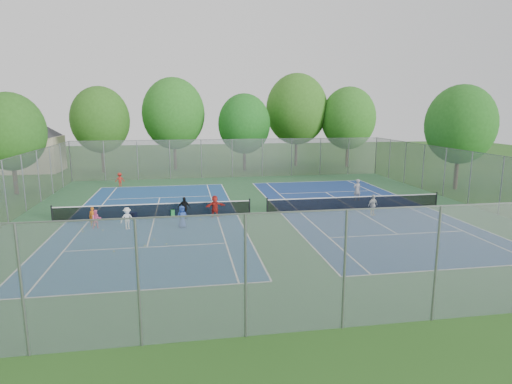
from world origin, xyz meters
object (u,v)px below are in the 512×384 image
at_px(net_left, 154,211).
at_px(net_right, 355,203).
at_px(instructor, 357,190).
at_px(ball_crate, 133,215).
at_px(ball_hopper, 173,213).

height_order(net_left, net_right, same).
bearing_deg(net_left, instructor, 9.97).
relative_size(ball_crate, instructor, 0.22).
distance_m(net_left, net_right, 14.00).
bearing_deg(ball_crate, instructor, 8.01).
bearing_deg(net_right, ball_hopper, -179.93).
bearing_deg(ball_crate, ball_hopper, -7.68).
distance_m(net_left, ball_crate, 1.49).
height_order(net_right, ball_hopper, net_right).
bearing_deg(instructor, net_left, 0.22).
bearing_deg(net_right, instructor, 64.37).
bearing_deg(ball_hopper, net_left, 179.28).
relative_size(net_left, instructor, 7.45).
xyz_separation_m(net_right, ball_crate, (-15.42, 0.34, -0.29)).
height_order(ball_hopper, instructor, instructor).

